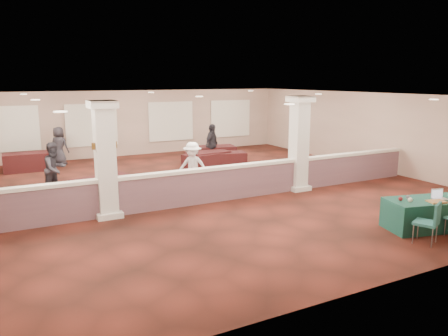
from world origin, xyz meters
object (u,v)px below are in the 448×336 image
far_table_front_right (226,160)px  far_table_back_center (208,160)px  conf_chair_side (431,220)px  near_table (426,214)px  attendee_a (55,169)px  far_table_front_center (204,162)px  far_table_back_right (213,155)px  far_table_back_left (28,162)px  far_table_front_left (103,189)px  attendee_b (193,167)px  attendee_d (59,146)px  attendee_c (212,145)px

far_table_front_right → far_table_back_center: (-0.77, 0.20, 0.03)m
conf_chair_side → near_table: bearing=17.4°
far_table_back_center → attendee_a: bearing=-165.5°
near_table → far_table_front_center: (-1.92, 9.26, -0.04)m
far_table_back_right → far_table_back_left: bearing=164.1°
far_table_back_right → far_table_front_center: bearing=-131.9°
far_table_front_left → far_table_back_right: far_table_back_right is taller
far_table_front_right → far_table_back_right: far_table_back_right is taller
far_table_front_center → near_table: bearing=-78.3°
attendee_a → far_table_back_right: bearing=-14.7°
far_table_back_center → attendee_b: 3.87m
far_table_back_right → attendee_d: bearing=154.6°
conf_chair_side → far_table_back_left: bearing=95.5°
near_table → far_table_back_center: near_table is taller
far_table_front_left → attendee_b: (2.96, -0.30, 0.47)m
far_table_front_left → far_table_front_center: bearing=29.5°
attendee_a → attendee_c: bearing=-16.5°
far_table_front_center → attendee_c: 1.23m
far_table_front_right → attendee_d: size_ratio=0.97×
attendee_a → near_table: bearing=-79.3°
attendee_d → far_table_front_left: bearing=134.4°
far_table_front_center → far_table_back_right: size_ratio=0.87×
attendee_a → far_table_front_left: bearing=-80.4°
far_table_front_center → far_table_back_center: 0.37m
far_table_front_right → far_table_back_right: (-0.10, 1.09, 0.06)m
attendee_c → near_table: bearing=-122.4°
attendee_a → attendee_b: bearing=-55.1°
far_table_back_left → conf_chair_side: bearing=-60.1°
attendee_a → attendee_d: (0.83, 5.43, -0.03)m
far_table_front_left → far_table_front_right: size_ratio=1.10×
far_table_back_right → attendee_a: 7.43m
far_table_front_left → far_table_back_right: (5.74, 3.79, 0.03)m
far_table_back_left → far_table_back_center: bearing=-23.8°
attendee_c → far_table_back_center: bearing=-167.6°
far_table_back_center → attendee_c: bearing=51.3°
far_table_front_center → far_table_front_left: bearing=-150.5°
far_table_back_left → attendee_b: (4.73, -6.22, 0.46)m
far_table_front_left → attendee_b: 3.01m
far_table_back_center → attendee_a: (-6.31, -1.63, 0.52)m
near_table → attendee_d: size_ratio=1.18×
far_table_front_right → attendee_d: bearing=147.4°
far_table_back_left → far_table_back_right: 7.80m
far_table_front_right → attendee_a: bearing=-168.5°
far_table_front_right → attendee_c: size_ratio=0.90×
attendee_c → far_table_front_left: bearing=173.2°
far_table_back_center → attendee_d: 6.68m
far_table_front_center → far_table_back_center: far_table_back_center is taller
attendee_a → attendee_c: size_ratio=0.97×
far_table_back_left → attendee_a: size_ratio=1.06×
far_table_front_left → near_table: bearing=-44.5°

